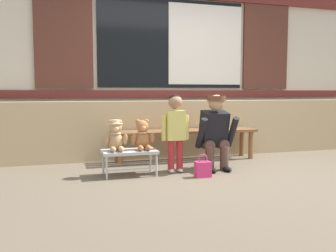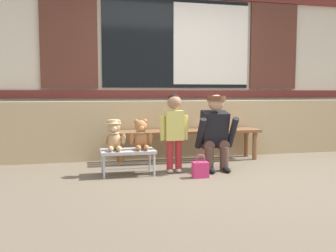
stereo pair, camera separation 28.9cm
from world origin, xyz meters
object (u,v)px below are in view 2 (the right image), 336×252
Objects in this scene: child_standing at (174,124)px; teddy_bear_with_hat at (114,136)px; small_display_bench at (128,153)px; adult_crouching at (215,132)px; teddy_bear_plain at (141,136)px; handbag_on_ground at (200,169)px; wooden_bench_long at (188,135)px.

teddy_bear_with_hat is at bearing -179.88° from child_standing.
small_display_bench is 0.67× the size of adult_crouching.
teddy_bear_with_hat is 1.00× the size of teddy_bear_plain.
handbag_on_ground is at bearing -22.69° from small_display_bench.
teddy_bear_with_hat reaches higher than small_display_bench.
small_display_bench reaches higher than handbag_on_ground.
wooden_bench_long reaches higher than small_display_bench.
teddy_bear_with_hat is at bearing 179.87° from teddy_bear_plain.
handbag_on_ground is (-0.31, -0.36, -0.38)m from adult_crouching.
teddy_bear_with_hat is at bearing -178.74° from adult_crouching.
adult_crouching is (0.54, 0.03, -0.11)m from child_standing.
wooden_bench_long reaches higher than handbag_on_ground.
handbag_on_ground is at bearing -56.04° from child_standing.
teddy_bear_with_hat is 1.27m from adult_crouching.
small_display_bench is 2.35× the size of handbag_on_ground.
teddy_bear_with_hat is 0.38× the size of adult_crouching.
child_standing is at bearing -118.36° from wooden_bench_long.
teddy_bear_plain is at bearing -179.69° from child_standing.
child_standing is (-0.39, -0.72, 0.22)m from wooden_bench_long.
wooden_bench_long is at bearing 42.17° from teddy_bear_plain.
adult_crouching is (0.15, -0.69, 0.11)m from wooden_bench_long.
small_display_bench is at bearing -142.92° from wooden_bench_long.
adult_crouching is 0.61m from handbag_on_ground.
wooden_bench_long is at bearing 32.85° from teddy_bear_with_hat.
wooden_bench_long is 5.78× the size of teddy_bear_with_hat.
adult_crouching reaches higher than wooden_bench_long.
child_standing reaches higher than teddy_bear_with_hat.
small_display_bench is 1.13m from adult_crouching.
handbag_on_ground is at bearing -27.73° from teddy_bear_plain.
child_standing reaches higher than handbag_on_ground.
adult_crouching is at bearing 1.26° from teddy_bear_with_hat.
wooden_bench_long is 1.10m from handbag_on_ground.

